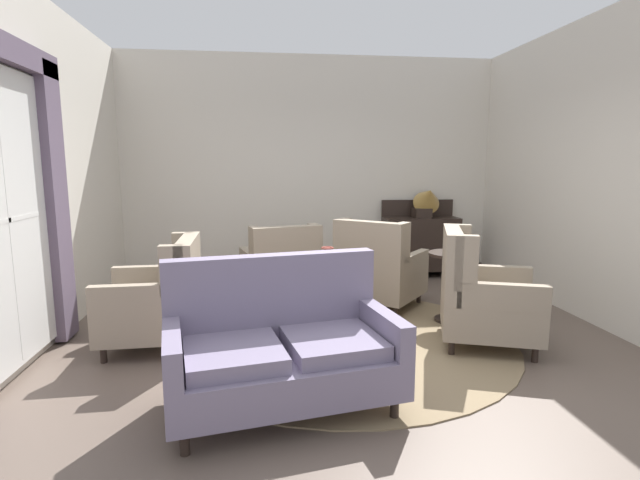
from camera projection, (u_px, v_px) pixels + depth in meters
name	position (u px, v px, depth m)	size (l,w,h in m)	color
ground	(347.00, 351.00, 4.31)	(8.53, 8.53, 0.00)	brown
wall_back	(311.00, 168.00, 7.05)	(5.59, 0.08, 3.18)	silver
wall_left	(53.00, 171.00, 4.63)	(0.08, 4.27, 3.18)	silver
wall_right	(577.00, 170.00, 5.29)	(0.08, 4.27, 3.18)	silver
baseboard_back	(311.00, 271.00, 7.23)	(5.43, 0.03, 0.12)	black
area_rug	(341.00, 338.00, 4.60)	(3.25, 3.25, 0.01)	#847051
window_with_curtains	(9.00, 199.00, 3.62)	(0.12, 1.89, 2.58)	silver
coffee_table	(324.00, 297.00, 4.52)	(0.87, 0.87, 0.52)	black
porcelain_vase	(327.00, 270.00, 4.49)	(0.15, 0.15, 0.38)	brown
settee	(281.00, 349.00, 3.29)	(1.65, 1.08, 1.01)	slate
armchair_far_left	(160.00, 300.00, 4.39)	(0.86, 0.87, 0.99)	gray
armchair_beside_settee	(281.00, 269.00, 5.73)	(0.98, 0.99, 0.96)	gray
armchair_back_corner	(480.00, 297.00, 4.42)	(1.07, 1.07, 1.07)	gray
armchair_near_window	(379.00, 271.00, 5.55)	(1.17, 1.17, 1.04)	gray
side_table	(451.00, 281.00, 5.03)	(0.49, 0.49, 0.74)	black
sideboard	(420.00, 243.00, 7.12)	(1.09, 0.42, 1.12)	black
gramophone	(427.00, 199.00, 6.93)	(0.45, 0.55, 0.57)	black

